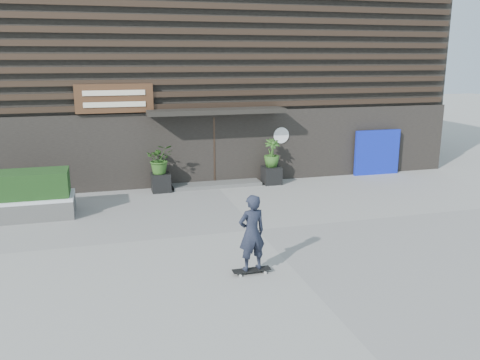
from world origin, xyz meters
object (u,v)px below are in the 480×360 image
object	(u,v)px
planter_pot_left	(161,182)
planter_pot_right	(271,175)
blue_tarp	(377,152)
raised_bed	(7,210)
skateboarder	(252,233)

from	to	relation	value
planter_pot_left	planter_pot_right	world-z (taller)	same
planter_pot_right	blue_tarp	size ratio (longest dim) A/B	0.34
planter_pot_left	blue_tarp	distance (m)	8.05
planter_pot_left	planter_pot_right	xyz separation A→B (m)	(3.80, 0.00, 0.00)
raised_bed	blue_tarp	world-z (taller)	blue_tarp
raised_bed	skateboarder	xyz separation A→B (m)	(5.35, -5.14, 0.62)
skateboarder	raised_bed	bearing A→B (deg)	136.17
planter_pot_left	raised_bed	distance (m)	4.69
blue_tarp	raised_bed	bearing A→B (deg)	-170.45
planter_pot_right	skateboarder	xyz separation A→B (m)	(-2.80, -6.88, 0.57)
planter_pot_left	planter_pot_right	size ratio (longest dim) A/B	1.00
planter_pot_right	blue_tarp	world-z (taller)	blue_tarp
planter_pot_left	raised_bed	size ratio (longest dim) A/B	0.17
blue_tarp	skateboarder	size ratio (longest dim) A/B	1.07
blue_tarp	skateboarder	distance (m)	10.04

